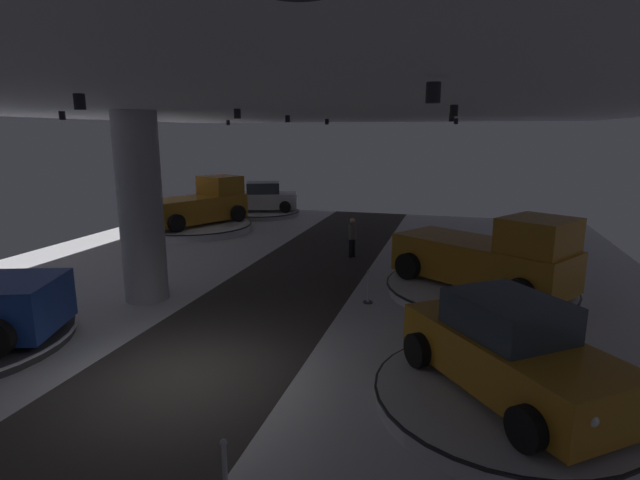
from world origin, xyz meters
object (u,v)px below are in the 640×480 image
display_platform_near_right (507,399)px  visitor_walking_near (352,235)px  display_platform_far_left (195,227)px  display_platform_mid_right (479,289)px  display_car_deep_left (262,198)px  display_car_near_right (510,350)px  pickup_truck_far_left (199,205)px  pickup_truck_mid_right (491,257)px  display_platform_deep_left (261,212)px  column_left (141,208)px

display_platform_near_right → visitor_walking_near: 11.37m
display_platform_far_left → display_platform_mid_right: display_platform_far_left is taller
display_car_deep_left → visitor_walking_near: display_car_deep_left is taller
display_platform_near_right → display_car_near_right: display_car_near_right is taller
pickup_truck_far_left → pickup_truck_mid_right: bearing=-27.4°
visitor_walking_near → display_platform_near_right: bearing=-63.6°
pickup_truck_mid_right → display_car_near_right: bearing=-90.0°
display_platform_far_left → display_car_near_right: bearing=-43.9°
pickup_truck_far_left → visitor_walking_near: bearing=-21.7°
pickup_truck_far_left → display_car_near_right: bearing=-44.8°
display_car_deep_left → display_car_near_right: size_ratio=1.03×
display_platform_deep_left → display_car_deep_left: 0.89m
display_car_deep_left → display_platform_near_right: (12.48, -18.87, -0.84)m
display_platform_far_left → visitor_walking_near: (8.80, -3.16, 0.70)m
display_platform_far_left → pickup_truck_mid_right: pickup_truck_mid_right is taller
visitor_walking_near → pickup_truck_mid_right: bearing=-36.0°
pickup_truck_mid_right → column_left: bearing=-163.4°
column_left → display_platform_mid_right: bearing=18.0°
display_platform_far_left → pickup_truck_far_left: bearing=65.8°
display_car_near_right → column_left: bearing=160.4°
pickup_truck_far_left → pickup_truck_mid_right: (13.69, -7.10, -0.07)m
column_left → display_platform_deep_left: column_left is taller
display_platform_far_left → pickup_truck_far_left: (0.13, 0.29, 1.10)m
pickup_truck_far_left → display_platform_mid_right: (13.42, -6.92, -1.14)m
visitor_walking_near → display_platform_deep_left: bearing=130.7°
column_left → pickup_truck_mid_right: column_left is taller
display_car_deep_left → display_car_near_right: 22.59m
pickup_truck_mid_right → display_platform_near_right: bearing=-89.8°
display_car_near_right → display_platform_far_left: bearing=136.1°
display_platform_near_right → visitor_walking_near: bearing=116.4°
column_left → pickup_truck_mid_right: (9.90, 2.96, -1.51)m
display_platform_deep_left → display_platform_far_left: bearing=-103.5°
pickup_truck_far_left → display_car_near_right: (13.69, -13.59, -0.18)m
display_platform_near_right → visitor_walking_near: (-5.04, 10.16, 0.71)m
display_platform_mid_right → display_car_near_right: size_ratio=1.28×
column_left → display_platform_mid_right: column_left is taller
display_platform_mid_right → display_car_deep_left: (-12.19, 12.18, 0.87)m
pickup_truck_mid_right → visitor_walking_near: 6.21m
display_car_near_right → visitor_walking_near: display_car_near_right is taller
display_platform_mid_right → display_platform_near_right: 6.70m
display_platform_mid_right → display_platform_near_right: (0.29, -6.69, 0.03)m
display_car_near_right → display_platform_near_right: bearing=-52.3°
display_platform_deep_left → display_platform_near_right: size_ratio=0.96×
column_left → pickup_truck_far_left: 10.84m
display_platform_mid_right → display_car_near_right: (0.27, -6.67, 0.96)m
column_left → display_car_near_right: (9.90, -3.53, -1.63)m
display_platform_near_right → pickup_truck_far_left: bearing=135.2°
display_platform_far_left → display_car_deep_left: display_car_deep_left is taller
display_car_deep_left → column_left: bearing=-80.5°
display_platform_mid_right → display_platform_near_right: bearing=-87.5°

